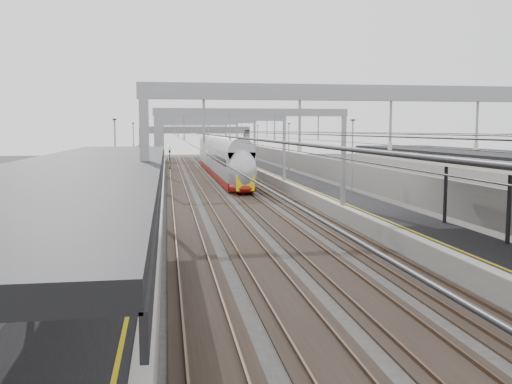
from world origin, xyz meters
name	(u,v)px	position (x,y,z in m)	size (l,w,h in m)	color
ground	(363,340)	(0.00, 0.00, 0.00)	(260.00, 260.00, 0.00)	#383533
platform_left	(145,184)	(-8.00, 45.00, 0.50)	(4.00, 120.00, 1.00)	black
platform_right	(294,182)	(8.00, 45.00, 0.50)	(4.00, 120.00, 1.00)	black
tracks	(221,188)	(0.00, 45.00, 0.05)	(11.40, 140.00, 0.20)	black
overhead_line	(215,130)	(0.00, 51.62, 6.14)	(13.00, 140.00, 6.60)	gray
canopy_left	(91,165)	(-8.02, 2.99, 5.09)	(4.40, 30.00, 4.24)	black
overbridge	(195,134)	(0.00, 100.00, 5.31)	(22.00, 2.20, 6.90)	slate
wall_left	(113,174)	(-11.20, 45.00, 1.60)	(0.30, 120.00, 3.20)	slate
wall_right	(322,172)	(11.20, 45.00, 1.60)	(0.30, 120.00, 3.20)	slate
train	(222,161)	(1.50, 59.55, 2.11)	(2.73, 49.67, 4.31)	maroon
signal_green	(170,155)	(-5.20, 73.70, 2.42)	(0.32, 0.32, 3.48)	black
signal_red_near	(225,155)	(3.20, 71.18, 2.42)	(0.32, 0.32, 3.48)	black
signal_red_far	(237,154)	(5.40, 75.04, 2.42)	(0.32, 0.32, 3.48)	black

